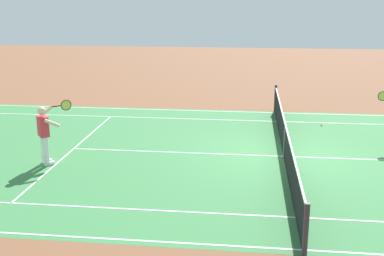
{
  "coord_description": "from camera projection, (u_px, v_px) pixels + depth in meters",
  "views": [
    {
      "loc": [
        1.09,
        13.9,
        4.62
      ],
      "look_at": [
        2.67,
        0.44,
        0.9
      ],
      "focal_mm": 45.91,
      "sensor_mm": 36.0,
      "label": 1
    }
  ],
  "objects": [
    {
      "name": "ground_plane",
      "position": [
        284.0,
        156.0,
        14.42
      ],
      "size": [
        60.0,
        60.0,
        0.0
      ],
      "primitive_type": "plane",
      "color": "brown"
    },
    {
      "name": "court_slab",
      "position": [
        284.0,
        156.0,
        14.42
      ],
      "size": [
        24.2,
        11.4,
        0.0
      ],
      "primitive_type": "cube",
      "color": "#387A42",
      "rests_on": "ground_plane"
    },
    {
      "name": "court_line_markings",
      "position": [
        284.0,
        156.0,
        14.42
      ],
      "size": [
        23.85,
        11.05,
        0.01
      ],
      "color": "white",
      "rests_on": "ground_plane"
    },
    {
      "name": "tennis_net",
      "position": [
        285.0,
        140.0,
        14.29
      ],
      "size": [
        0.1,
        11.7,
        1.08
      ],
      "color": "#2D2D33",
      "rests_on": "ground_plane"
    },
    {
      "name": "tennis_player_near",
      "position": [
        45.0,
        132.0,
        13.54
      ],
      "size": [
        0.75,
        1.08,
        1.7
      ],
      "color": "white",
      "rests_on": "ground_plane"
    },
    {
      "name": "tennis_ball",
      "position": [
        321.0,
        125.0,
        17.73
      ],
      "size": [
        0.07,
        0.07,
        0.07
      ],
      "primitive_type": "sphere",
      "color": "#CCE01E",
      "rests_on": "ground_plane"
    }
  ]
}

